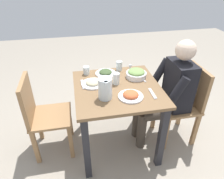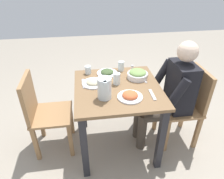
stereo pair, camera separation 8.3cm
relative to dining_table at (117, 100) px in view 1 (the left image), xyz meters
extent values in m
plane|color=gray|center=(0.00, 0.00, -0.60)|extent=(8.00, 8.00, 0.00)
cube|color=brown|center=(0.00, 0.00, 0.13)|extent=(0.81, 0.81, 0.03)
cube|color=#232328|center=(-0.35, -0.35, -0.24)|extent=(0.06, 0.06, 0.72)
cube|color=#232328|center=(0.35, -0.35, -0.24)|extent=(0.06, 0.06, 0.72)
cube|color=#232328|center=(-0.35, 0.35, -0.24)|extent=(0.06, 0.06, 0.72)
cube|color=#232328|center=(0.35, 0.35, -0.24)|extent=(0.06, 0.06, 0.72)
cube|color=#997047|center=(-0.17, -0.83, -0.39)|extent=(0.04, 0.04, 0.42)
cube|color=#997047|center=(0.17, -0.83, -0.39)|extent=(0.04, 0.04, 0.42)
cube|color=#997047|center=(-0.17, -0.49, -0.39)|extent=(0.04, 0.04, 0.42)
cube|color=#997047|center=(0.17, -0.49, -0.39)|extent=(0.04, 0.04, 0.42)
cube|color=#997047|center=(0.00, -0.66, -0.17)|extent=(0.40, 0.40, 0.03)
cube|color=#997047|center=(0.00, -0.84, 0.05)|extent=(0.38, 0.04, 0.42)
cube|color=#997047|center=(0.25, 0.83, -0.39)|extent=(0.04, 0.04, 0.42)
cube|color=#997047|center=(-0.09, 0.83, -0.39)|extent=(0.04, 0.04, 0.42)
cube|color=#997047|center=(0.25, 0.49, -0.39)|extent=(0.04, 0.04, 0.42)
cube|color=#997047|center=(-0.09, 0.49, -0.39)|extent=(0.04, 0.04, 0.42)
cube|color=#997047|center=(0.08, 0.66, -0.17)|extent=(0.40, 0.40, 0.03)
cube|color=#997047|center=(0.08, 0.84, 0.05)|extent=(0.38, 0.04, 0.42)
cube|color=black|center=(0.00, -0.63, 0.09)|extent=(0.32, 0.20, 0.50)
sphere|color=beige|center=(0.00, -0.63, 0.46)|extent=(0.19, 0.19, 0.19)
cylinder|color=#473D33|center=(-0.08, -0.44, -0.19)|extent=(0.11, 0.38, 0.11)
cylinder|color=#473D33|center=(-0.08, -0.25, -0.38)|extent=(0.10, 0.10, 0.44)
cylinder|color=black|center=(-0.20, -0.49, 0.12)|extent=(0.08, 0.23, 0.37)
cylinder|color=#473D33|center=(0.09, -0.44, -0.19)|extent=(0.11, 0.38, 0.11)
cylinder|color=#473D33|center=(0.09, -0.25, -0.38)|extent=(0.10, 0.10, 0.44)
cylinder|color=black|center=(0.20, -0.49, 0.12)|extent=(0.08, 0.23, 0.37)
cylinder|color=silver|center=(-0.15, 0.14, 0.24)|extent=(0.12, 0.12, 0.19)
cube|color=silver|center=(-0.08, 0.14, 0.25)|extent=(0.02, 0.02, 0.11)
cube|color=silver|center=(-0.21, 0.14, 0.32)|extent=(0.04, 0.03, 0.02)
cylinder|color=white|center=(0.15, -0.23, 0.17)|extent=(0.21, 0.21, 0.05)
ellipsoid|color=#759951|center=(0.15, -0.23, 0.21)|extent=(0.17, 0.17, 0.06)
cylinder|color=white|center=(-0.19, -0.08, 0.15)|extent=(0.22, 0.22, 0.01)
ellipsoid|color=#CC5B33|center=(-0.19, -0.08, 0.17)|extent=(0.14, 0.14, 0.06)
cylinder|color=white|center=(0.09, 0.22, 0.15)|extent=(0.22, 0.22, 0.01)
ellipsoid|color=#B7AD89|center=(0.09, 0.22, 0.17)|extent=(0.14, 0.14, 0.04)
cylinder|color=white|center=(0.28, 0.07, 0.15)|extent=(0.21, 0.21, 0.01)
ellipsoid|color=#3D512D|center=(0.28, 0.07, 0.17)|extent=(0.13, 0.13, 0.04)
cylinder|color=silver|center=(0.32, 0.26, 0.19)|extent=(0.06, 0.06, 0.09)
cylinder|color=silver|center=(0.34, -0.09, 0.20)|extent=(0.06, 0.06, 0.10)
cylinder|color=silver|center=(0.06, 0.00, 0.20)|extent=(0.07, 0.07, 0.11)
cylinder|color=white|center=(0.34, -0.22, 0.17)|extent=(0.03, 0.03, 0.04)
cylinder|color=#B2B2B7|center=(0.34, -0.22, 0.19)|extent=(0.03, 0.03, 0.01)
cube|color=silver|center=(0.11, 0.32, 0.15)|extent=(0.17, 0.04, 0.01)
cube|color=silver|center=(0.12, -0.27, 0.15)|extent=(0.18, 0.06, 0.01)
cube|color=silver|center=(-0.18, -0.28, 0.15)|extent=(0.17, 0.03, 0.01)
camera|label=1|loc=(-1.60, 0.37, 1.15)|focal=32.87mm
camera|label=2|loc=(-1.62, 0.29, 1.15)|focal=32.87mm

